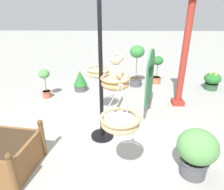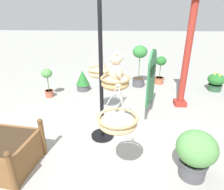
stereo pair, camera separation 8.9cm
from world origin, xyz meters
TOP-DOWN VIEW (x-y plane):
  - ground_plane at (0.00, 0.00)m, footprint 40.00×40.00m
  - display_pole_central at (-0.10, -0.16)m, footprint 0.44×0.44m
  - hanging_basket_with_teddy at (0.05, 0.09)m, footprint 0.50×0.50m
  - teddy_bear at (0.05, 0.12)m, footprint 0.36×0.33m
  - hanging_basket_left_high at (-0.92, -0.27)m, footprint 0.51×0.51m
  - hanging_basket_right_low at (1.11, 0.16)m, footprint 0.50×0.50m
  - greenhouse_pillar_far_back at (-1.58, 1.74)m, footprint 0.31×0.31m
  - wooden_planter_box at (0.79, -1.58)m, footprint 1.00×1.02m
  - potted_plant_fern_front at (-1.95, -1.85)m, footprint 0.29×0.29m
  - potted_plant_flowering_red at (-3.18, 1.46)m, footprint 0.34×0.34m
  - potted_plant_tall_leafy at (-2.66, 3.07)m, footprint 0.49×0.49m
  - potted_plant_bushy_green at (-2.93, 0.75)m, footprint 0.45×0.45m
  - potted_plant_small_succulent at (-2.48, -0.98)m, footprint 0.41×0.41m
  - potted_plant_conical_shrub at (0.83, 1.28)m, footprint 0.58×0.58m
  - display_sign_board at (-1.06, 0.86)m, footprint 0.59×0.26m

SIDE VIEW (x-z plane):
  - ground_plane at x=0.00m, z-range 0.00..0.00m
  - wooden_planter_box at x=0.79m, z-range -0.07..0.63m
  - potted_plant_tall_leafy at x=-2.66m, z-range 0.01..0.56m
  - potted_plant_small_succulent at x=-2.48m, z-range 0.00..0.63m
  - potted_plant_conical_shrub at x=0.83m, z-range 0.05..0.82m
  - potted_plant_fern_front at x=-1.95m, z-range 0.07..0.89m
  - potted_plant_flowering_red at x=-3.18m, z-range 0.06..0.98m
  - potted_plant_bushy_green at x=-2.93m, z-range 0.11..1.41m
  - display_pole_central at x=-0.10m, z-range -0.47..2.06m
  - display_sign_board at x=-1.06m, z-range 0.14..1.69m
  - hanging_basket_left_high at x=-0.92m, z-range 0.71..1.44m
  - hanging_basket_right_low at x=1.11m, z-range 0.80..1.37m
  - hanging_basket_with_teddy at x=0.05m, z-range 0.88..1.51m
  - greenhouse_pillar_far_back at x=-1.58m, z-range -0.05..2.59m
  - teddy_bear at x=0.05m, z-range 1.16..1.69m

